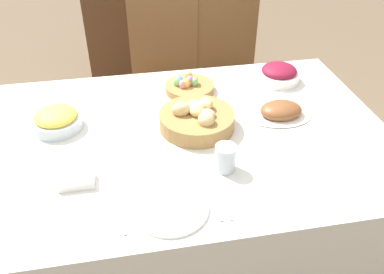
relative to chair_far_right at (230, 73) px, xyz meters
The scene contains 16 objects.
ground_plane 1.17m from the chair_far_right, 116.20° to the right, with size 12.00×12.00×0.00m, color brown.
dining_table 1.05m from the chair_far_right, 116.20° to the right, with size 1.69×1.12×0.76m.
chair_far_right is the anchor object (origin of this frame).
chair_far_center 0.41m from the chair_far_right, behind, with size 0.47×0.47×0.99m.
sideboard 1.06m from the chair_far_right, 109.76° to the left, with size 1.12×0.44×0.92m.
bread_basket 1.02m from the chair_far_right, 113.37° to the right, with size 0.31×0.31×0.12m.
egg_basket 0.75m from the chair_far_right, 121.69° to the right, with size 0.23×0.23×0.08m.
ham_platter 0.92m from the chair_far_right, 91.44° to the right, with size 0.28×0.19×0.07m.
pineapple_bowl 1.27m from the chair_far_right, 139.80° to the right, with size 0.20×0.20×0.09m.
beet_salad_bowl 0.65m from the chair_far_right, 82.24° to the right, with size 0.20×0.20×0.09m.
dinner_plate 1.47m from the chair_far_right, 112.66° to the right, with size 0.24×0.24×0.01m.
fork 1.54m from the chair_far_right, 117.79° to the right, with size 0.01×0.16×0.00m.
knife 1.42m from the chair_far_right, 107.12° to the right, with size 0.01×0.16×0.00m.
spoon 1.42m from the chair_far_right, 105.94° to the right, with size 0.01×0.16×0.00m.
drinking_cup 1.26m from the chair_far_right, 106.17° to the right, with size 0.08×0.08×0.10m.
butter_dish 1.47m from the chair_far_right, 126.42° to the right, with size 0.12×0.08×0.03m.
Camera 1 is at (-0.20, -1.32, 1.70)m, focal length 38.00 mm.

